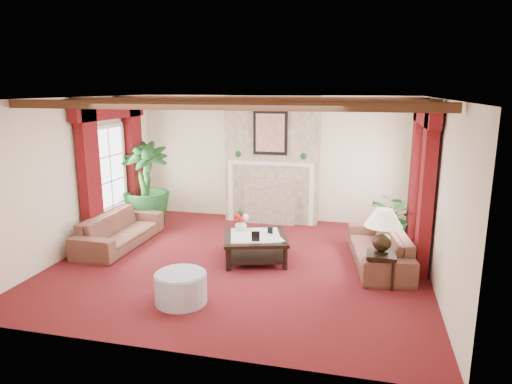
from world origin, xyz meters
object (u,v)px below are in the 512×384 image
(sofa_left, at_px, (119,224))
(ottoman, at_px, (181,288))
(coffee_table, at_px, (255,248))
(potted_palm, at_px, (146,202))
(sofa_right, at_px, (379,241))
(side_table, at_px, (380,269))

(sofa_left, distance_m, ottoman, 2.77)
(coffee_table, height_order, ottoman, coffee_table)
(potted_palm, height_order, coffee_table, potted_palm)
(sofa_right, relative_size, potted_palm, 1.04)
(coffee_table, xyz_separation_m, ottoman, (-0.61, -1.77, -0.01))
(sofa_right, relative_size, coffee_table, 2.00)
(sofa_right, xyz_separation_m, side_table, (0.01, -0.85, -0.15))
(sofa_right, height_order, potted_palm, potted_palm)
(potted_palm, xyz_separation_m, side_table, (4.76, -2.02, -0.24))
(sofa_left, relative_size, potted_palm, 1.02)
(sofa_right, bearing_deg, side_table, -8.29)
(side_table, bearing_deg, sofa_left, 171.54)
(side_table, xyz_separation_m, ottoman, (-2.64, -1.21, -0.04))
(potted_palm, bearing_deg, sofa_right, -13.85)
(potted_palm, xyz_separation_m, ottoman, (2.12, -3.23, -0.28))
(coffee_table, bearing_deg, side_table, -32.12)
(sofa_right, distance_m, ottoman, 3.35)
(side_table, bearing_deg, coffee_table, 164.49)
(ottoman, bearing_deg, sofa_left, 136.52)
(potted_palm, distance_m, ottoman, 3.88)
(sofa_left, xyz_separation_m, coffee_table, (2.61, -0.13, -0.18))
(sofa_right, height_order, ottoman, sofa_right)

